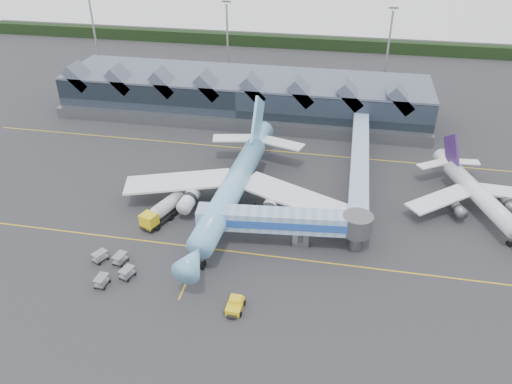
% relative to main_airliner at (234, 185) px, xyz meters
% --- Properties ---
extents(ground, '(260.00, 260.00, 0.00)m').
position_rel_main_airliner_xyz_m(ground, '(-2.36, -4.85, -4.47)').
color(ground, '#262628').
rests_on(ground, ground).
extents(taxi_stripes, '(120.00, 60.00, 0.01)m').
position_rel_main_airliner_xyz_m(taxi_stripes, '(-2.36, 5.15, -4.46)').
color(taxi_stripes, gold).
rests_on(taxi_stripes, ground).
extents(tree_line_far, '(260.00, 4.00, 4.00)m').
position_rel_main_airliner_xyz_m(tree_line_far, '(-2.36, 105.15, -2.47)').
color(tree_line_far, black).
rests_on(tree_line_far, ground).
extents(terminal, '(90.00, 22.25, 12.52)m').
position_rel_main_airliner_xyz_m(terminal, '(-7.43, 42.50, 0.41)').
color(terminal, black).
rests_on(terminal, ground).
extents(light_masts, '(132.40, 42.56, 22.45)m').
position_rel_main_airliner_xyz_m(light_masts, '(18.64, 57.95, 8.02)').
color(light_masts, gray).
rests_on(light_masts, ground).
extents(main_airliner, '(41.12, 47.32, 15.20)m').
position_rel_main_airliner_xyz_m(main_airliner, '(0.00, 0.00, 0.00)').
color(main_airliner, '#73BEE9').
rests_on(main_airliner, ground).
extents(regional_jet, '(25.60, 28.64, 10.12)m').
position_rel_main_airliner_xyz_m(regional_jet, '(42.20, 7.31, -1.26)').
color(regional_jet, white).
rests_on(regional_jet, ground).
extents(jet_bridge, '(27.58, 6.58, 6.26)m').
position_rel_main_airliner_xyz_m(jet_bridge, '(11.75, -9.16, -0.13)').
color(jet_bridge, '#7A9CCC').
rests_on(jet_bridge, ground).
extents(fuel_truck, '(5.52, 10.04, 3.40)m').
position_rel_main_airliner_xyz_m(fuel_truck, '(-11.10, -6.05, -2.56)').
color(fuel_truck, black).
rests_on(fuel_truck, ground).
extents(pushback_tug, '(2.45, 3.78, 1.64)m').
position_rel_main_airliner_xyz_m(pushback_tug, '(5.81, -25.07, -3.73)').
color(pushback_tug, yellow).
rests_on(pushback_tug, ground).
extents(baggage_carts, '(7.86, 7.66, 1.59)m').
position_rel_main_airliner_xyz_m(baggage_carts, '(-13.94, -20.87, -3.57)').
color(baggage_carts, gray).
rests_on(baggage_carts, ground).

